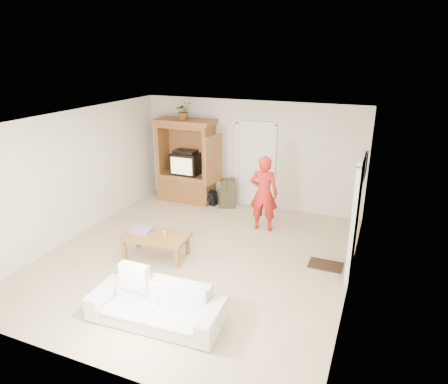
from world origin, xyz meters
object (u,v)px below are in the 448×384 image
at_px(sofa, 156,304).
at_px(man, 264,194).
at_px(coffee_table, 156,238).
at_px(armoire, 187,166).

bearing_deg(sofa, man, 79.40).
bearing_deg(coffee_table, man, 46.84).
bearing_deg(armoire, man, -22.88).
height_order(armoire, sofa, armoire).
distance_m(man, coffee_table, 2.49).
xyz_separation_m(man, sofa, (-0.48, -3.61, -0.54)).
distance_m(armoire, man, 2.55).
height_order(man, sofa, man).
distance_m(armoire, coffee_table, 3.11).
relative_size(sofa, coffee_table, 1.51).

